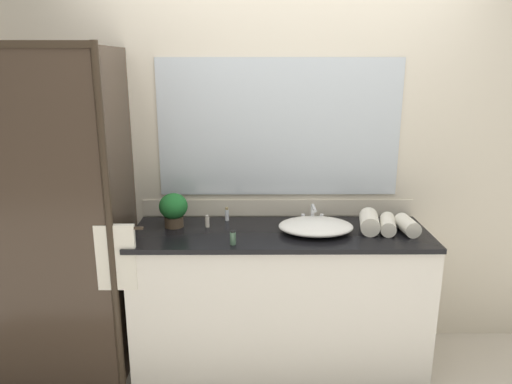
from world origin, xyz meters
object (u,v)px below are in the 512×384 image
faucet (313,217)px  amenity_bottle_conditioner (207,221)px  rolled_towel_far_edge (369,222)px  amenity_bottle_body_wash (233,238)px  rolled_towel_middle (388,225)px  sink_basin (316,226)px  amenity_bottle_shampoo (227,214)px  rolled_towel_near_edge (407,225)px  potted_plant (173,208)px

faucet → amenity_bottle_conditioner: faucet is taller
faucet → rolled_towel_far_edge: faucet is taller
amenity_bottle_body_wash → rolled_towel_middle: rolled_towel_middle is taller
rolled_towel_middle → rolled_towel_far_edge: (-0.11, 0.02, 0.01)m
sink_basin → amenity_bottle_shampoo: amenity_bottle_shampoo is taller
amenity_bottle_conditioner → rolled_towel_middle: size_ratio=0.34×
rolled_towel_near_edge → rolled_towel_middle: (-0.11, 0.02, -0.00)m
rolled_towel_far_edge → amenity_bottle_shampoo: bearing=167.1°
amenity_bottle_conditioner → rolled_towel_near_edge: bearing=-5.3°
amenity_bottle_body_wash → rolled_towel_far_edge: bearing=15.2°
amenity_bottle_conditioner → rolled_towel_near_edge: rolled_towel_near_edge is taller
amenity_bottle_shampoo → amenity_bottle_body_wash: bearing=-82.4°
amenity_bottle_shampoo → rolled_towel_far_edge: size_ratio=0.38×
potted_plant → rolled_towel_near_edge: potted_plant is taller
amenity_bottle_shampoo → potted_plant: bearing=-160.1°
faucet → amenity_bottle_body_wash: (-0.49, -0.36, -0.00)m
amenity_bottle_shampoo → rolled_towel_near_edge: size_ratio=0.44×
rolled_towel_middle → potted_plant: bearing=175.6°
amenity_bottle_body_wash → rolled_towel_near_edge: rolled_towel_near_edge is taller
faucet → rolled_towel_near_edge: bearing=-18.1°
potted_plant → rolled_towel_far_edge: bearing=-4.0°
potted_plant → amenity_bottle_body_wash: size_ratio=2.59×
rolled_towel_near_edge → amenity_bottle_conditioner: bearing=174.7°
rolled_towel_near_edge → amenity_bottle_shampoo: bearing=167.7°
amenity_bottle_shampoo → rolled_towel_near_edge: (1.10, -0.24, 0.01)m
amenity_bottle_shampoo → amenity_bottle_body_wash: size_ratio=1.07×
rolled_towel_middle → rolled_towel_far_edge: size_ratio=0.98×
rolled_towel_near_edge → amenity_bottle_body_wash: bearing=-170.0°
rolled_towel_far_edge → rolled_towel_middle: bearing=-8.9°
sink_basin → rolled_towel_near_edge: rolled_towel_near_edge is taller
amenity_bottle_body_wash → rolled_towel_near_edge: size_ratio=0.41×
potted_plant → amenity_bottle_conditioner: (0.21, -0.01, -0.08)m
potted_plant → sink_basin: bearing=-6.8°
rolled_towel_middle → rolled_towel_far_edge: bearing=171.1°
sink_basin → amenity_bottle_conditioner: size_ratio=5.81×
faucet → potted_plant: bearing=-176.3°
sink_basin → rolled_towel_near_edge: 0.55m
faucet → potted_plant: 0.88m
amenity_bottle_shampoo → rolled_towel_near_edge: bearing=-12.3°
rolled_towel_near_edge → rolled_towel_far_edge: size_ratio=0.86×
amenity_bottle_body_wash → potted_plant: bearing=141.2°
sink_basin → amenity_bottle_body_wash: size_ratio=5.46×
potted_plant → amenity_bottle_body_wash: potted_plant is taller
amenity_bottle_shampoo → amenity_bottle_conditioner: size_ratio=1.13×
sink_basin → rolled_towel_middle: rolled_towel_middle is taller
potted_plant → amenity_bottle_shampoo: size_ratio=2.43×
faucet → amenity_bottle_conditioner: bearing=-174.2°
sink_basin → amenity_bottle_body_wash: 0.53m
potted_plant → rolled_towel_middle: bearing=-4.4°
amenity_bottle_shampoo → rolled_towel_middle: bearing=-12.5°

